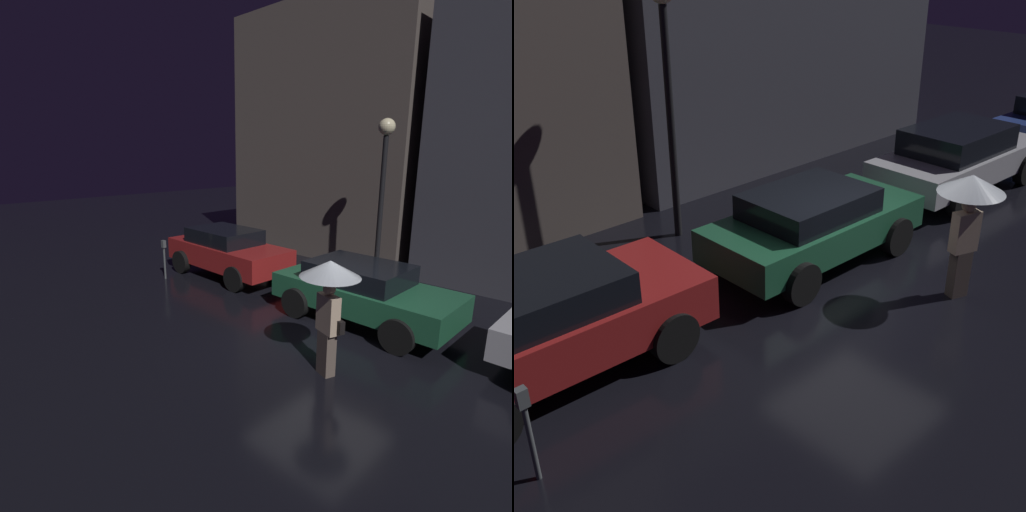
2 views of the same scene
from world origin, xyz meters
TOP-DOWN VIEW (x-y plane):
  - ground_plane at (0.00, 0.00)m, footprint 60.00×60.00m
  - building_facade_left at (-4.53, 6.50)m, footprint 7.25×3.00m
  - parked_car_red at (-4.68, 1.45)m, footprint 4.13×1.96m
  - parked_car_green at (0.14, 1.27)m, footprint 4.02×1.97m
  - pedestrian_with_umbrella at (0.89, -1.16)m, footprint 1.01×1.01m
  - parking_meter at (-5.73, -0.14)m, footprint 0.12×0.10m
  - street_lamp_near at (-0.91, 3.80)m, footprint 0.44×0.44m

SIDE VIEW (x-z plane):
  - ground_plane at x=0.00m, z-range 0.00..0.00m
  - parked_car_green at x=0.14m, z-range 0.06..1.40m
  - parking_meter at x=-5.73m, z-range 0.15..1.34m
  - parked_car_red at x=-4.68m, z-range 0.06..1.51m
  - pedestrian_with_umbrella at x=0.89m, z-range 0.58..2.61m
  - street_lamp_near at x=-0.91m, z-range 0.95..5.55m
  - building_facade_left at x=-4.53m, z-range 0.00..8.71m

